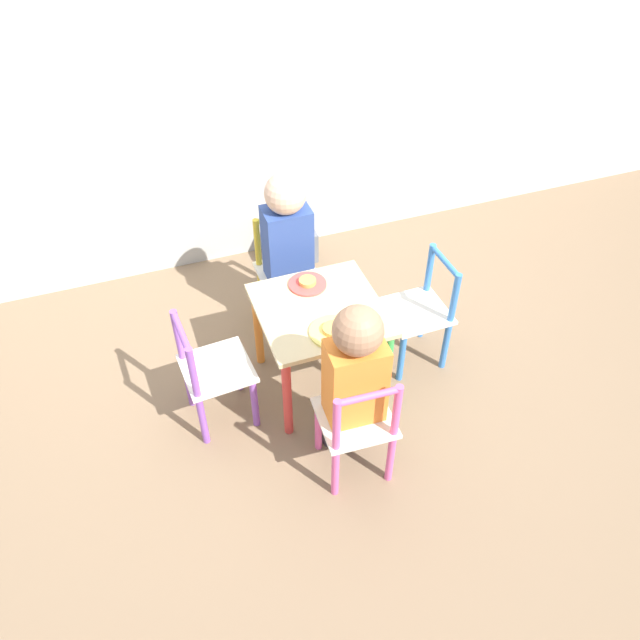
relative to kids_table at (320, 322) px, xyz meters
The scene contains 11 objects.
ground_plane 0.35m from the kids_table, ahead, with size 6.00×6.00×0.00m, color #7F664C.
kids_table is the anchor object (origin of this frame).
chair_pink 0.47m from the kids_table, 93.09° to the right, with size 0.27×0.27×0.52m.
chair_yellow 0.47m from the kids_table, 89.77° to the left, with size 0.26×0.26×0.52m.
chair_purple 0.47m from the kids_table, behind, with size 0.28×0.28×0.52m.
chair_blue 0.47m from the kids_table, ahead, with size 0.26×0.26×0.52m.
child_front 0.42m from the kids_table, 93.09° to the right, with size 0.21×0.22×0.77m.
child_back 0.42m from the kids_table, 89.77° to the left, with size 0.20×0.22×0.79m.
plate_front 0.17m from the kids_table, 90.00° to the right, with size 0.18×0.18×0.03m.
plate_back 0.17m from the kids_table, 90.00° to the left, with size 0.16×0.16×0.03m.
storage_bin 0.95m from the kids_table, 79.88° to the left, with size 0.25×0.17×0.17m.
Camera 1 is at (-0.62, -1.71, 2.04)m, focal length 35.00 mm.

